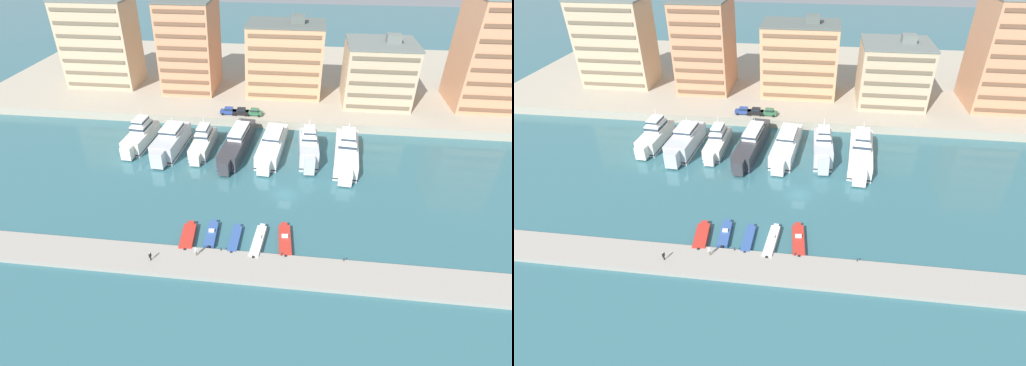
{
  "view_description": "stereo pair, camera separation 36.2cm",
  "coord_description": "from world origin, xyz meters",
  "views": [
    {
      "loc": [
        2.01,
        -62.78,
        44.89
      ],
      "look_at": [
        -5.52,
        -0.36,
        2.5
      ],
      "focal_mm": 28.0,
      "sensor_mm": 36.0,
      "label": 1
    },
    {
      "loc": [
        2.37,
        -62.73,
        44.89
      ],
      "look_at": [
        -5.52,
        -0.36,
        2.5
      ],
      "focal_mm": 28.0,
      "sensor_mm": 36.0,
      "label": 2
    }
  ],
  "objects": [
    {
      "name": "ground_plane",
      "position": [
        0.0,
        0.0,
        0.0
      ],
      "size": [
        400.0,
        400.0,
        0.0
      ],
      "primitive_type": "plane",
      "color": "#336670"
    },
    {
      "name": "quay_promenade",
      "position": [
        0.0,
        63.03,
        1.08
      ],
      "size": [
        180.0,
        70.0,
        2.16
      ],
      "primitive_type": "cube",
      "color": "#ADA38E",
      "rests_on": "ground"
    },
    {
      "name": "pier_dock",
      "position": [
        0.0,
        -20.26,
        0.37
      ],
      "size": [
        120.0,
        6.21,
        0.75
      ],
      "primitive_type": "cube",
      "color": "#9E998E",
      "rests_on": "ground"
    },
    {
      "name": "yacht_ivory_far_left",
      "position": [
        -34.54,
        16.31,
        2.25
      ],
      "size": [
        5.16,
        15.72,
        7.95
      ],
      "color": "silver",
      "rests_on": "ground"
    },
    {
      "name": "yacht_silver_left",
      "position": [
        -26.71,
        14.24,
        2.29
      ],
      "size": [
        5.81,
        17.23,
        7.21
      ],
      "color": "silver",
      "rests_on": "ground"
    },
    {
      "name": "yacht_ivory_mid_left",
      "position": [
        -19.56,
        15.46,
        2.0
      ],
      "size": [
        4.11,
        15.07,
        7.36
      ],
      "color": "silver",
      "rests_on": "ground"
    },
    {
      "name": "yacht_charcoal_center_left",
      "position": [
        -11.73,
        15.76,
        2.07
      ],
      "size": [
        5.99,
        22.34,
        6.76
      ],
      "color": "#333338",
      "rests_on": "ground"
    },
    {
      "name": "yacht_white_center",
      "position": [
        -3.91,
        15.88,
        1.93
      ],
      "size": [
        6.31,
        20.27,
        6.47
      ],
      "color": "white",
      "rests_on": "ground"
    },
    {
      "name": "yacht_silver_center_right",
      "position": [
        4.21,
        14.38,
        2.64
      ],
      "size": [
        4.57,
        14.92,
        8.66
      ],
      "color": "silver",
      "rests_on": "ground"
    },
    {
      "name": "yacht_white_mid_right",
      "position": [
        12.43,
        14.41,
        2.28
      ],
      "size": [
        6.3,
        20.77,
        8.04
      ],
      "color": "white",
      "rests_on": "ground"
    },
    {
      "name": "motorboat_red_far_left",
      "position": [
        -15.19,
        -14.53,
        0.47
      ],
      "size": [
        2.76,
        7.27,
        0.93
      ],
      "color": "red",
      "rests_on": "ground"
    },
    {
      "name": "motorboat_blue_left",
      "position": [
        -11.45,
        -13.47,
        0.43
      ],
      "size": [
        2.08,
        7.02,
        1.19
      ],
      "color": "#33569E",
      "rests_on": "ground"
    },
    {
      "name": "motorboat_blue_mid_left",
      "position": [
        -7.36,
        -14.18,
        0.39
      ],
      "size": [
        1.59,
        7.23,
        0.84
      ],
      "color": "#33569E",
      "rests_on": "ground"
    },
    {
      "name": "motorboat_white_center_left",
      "position": [
        -3.46,
        -14.44,
        0.55
      ],
      "size": [
        2.15,
        8.21,
        1.43
      ],
      "color": "white",
      "rests_on": "ground"
    },
    {
      "name": "motorboat_red_center",
      "position": [
        0.83,
        -13.53,
        0.48
      ],
      "size": [
        2.58,
        8.34,
        1.32
      ],
      "color": "red",
      "rests_on": "ground"
    },
    {
      "name": "car_blue_far_left",
      "position": [
        -16.39,
        30.87,
        3.14
      ],
      "size": [
        4.13,
        1.98,
        1.8
      ],
      "color": "#28428E",
      "rests_on": "quay_promenade"
    },
    {
      "name": "car_black_left",
      "position": [
        -13.14,
        30.88,
        3.14
      ],
      "size": [
        4.1,
        1.93,
        1.8
      ],
      "color": "black",
      "rests_on": "quay_promenade"
    },
    {
      "name": "car_green_mid_left",
      "position": [
        -9.72,
        30.86,
        3.14
      ],
      "size": [
        4.18,
        2.08,
        1.8
      ],
      "color": "#2D6642",
      "rests_on": "quay_promenade"
    },
    {
      "name": "apartment_block_far_left",
      "position": [
        -56.77,
        49.26,
        14.24
      ],
      "size": [
        20.32,
        12.94,
        26.04
      ],
      "color": "#C6AD89",
      "rests_on": "quay_promenade"
    },
    {
      "name": "apartment_block_left",
      "position": [
        -30.15,
        48.9,
        14.5
      ],
      "size": [
        14.73,
        16.88,
        26.55
      ],
      "color": "tan",
      "rests_on": "quay_promenade"
    },
    {
      "name": "apartment_block_mid_left",
      "position": [
        -3.29,
        47.68,
        11.82
      ],
      "size": [
        20.77,
        13.37,
        21.2
      ],
      "color": "tan",
      "rests_on": "quay_promenade"
    },
    {
      "name": "apartment_block_center_left",
      "position": [
        21.54,
        44.22,
        10.15
      ],
      "size": [
        17.66,
        16.25,
        17.87
      ],
      "color": "#C6AD89",
      "rests_on": "quay_promenade"
    },
    {
      "name": "apartment_block_center",
      "position": [
        49.21,
        45.75,
        15.87
      ],
      "size": [
        15.9,
        16.97,
        29.3
      ],
      "color": "tan",
      "rests_on": "quay_promenade"
    },
    {
      "name": "pedestrian_near_edge",
      "position": [
        -12.59,
        -18.94,
        1.78
      ],
      "size": [
        0.55,
        0.48,
        1.75
      ],
      "color": "#7A6B56",
      "rests_on": "pier_dock"
    },
    {
      "name": "pedestrian_mid_deck",
      "position": [
        -19.35,
        -20.8,
        1.67
      ],
      "size": [
        0.32,
        0.58,
        1.55
      ],
      "color": "#282D3D",
      "rests_on": "pier_dock"
    },
    {
      "name": "bollard_west",
      "position": [
        -9.04,
        -17.4,
        1.07
      ],
      "size": [
        0.2,
        0.2,
        0.61
      ],
      "color": "#2D2D33",
      "rests_on": "pier_dock"
    },
    {
      "name": "bollard_west_mid",
      "position": [
        0.54,
        -17.4,
        1.07
      ],
      "size": [
        0.2,
        0.2,
        0.61
      ],
      "color": "#2D2D33",
      "rests_on": "pier_dock"
    },
    {
      "name": "bollard_east_mid",
      "position": [
        10.12,
        -17.4,
        1.07
      ],
      "size": [
        0.2,
        0.2,
        0.61
      ],
      "color": "#2D2D33",
      "rests_on": "pier_dock"
    }
  ]
}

